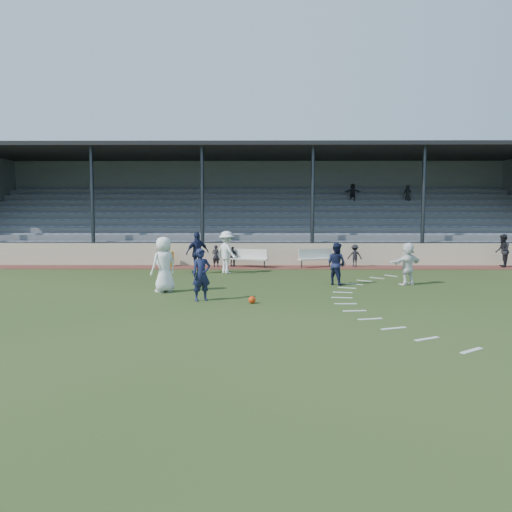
{
  "coord_description": "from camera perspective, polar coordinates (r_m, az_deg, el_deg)",
  "views": [
    {
      "loc": [
        0.15,
        -15.57,
        2.88
      ],
      "look_at": [
        0.0,
        2.5,
        1.3
      ],
      "focal_mm": 35.0,
      "sensor_mm": 36.0,
      "label": 1
    }
  ],
  "objects": [
    {
      "name": "official",
      "position": [
        29.11,
        26.35,
        0.55
      ],
      "size": [
        0.9,
        1.01,
        1.73
      ],
      "primitive_type": "imported",
      "rotation": [
        0.0,
        0.0,
        4.36
      ],
      "color": "black",
      "rests_on": "cinder_track"
    },
    {
      "name": "player_white_back",
      "position": [
        20.75,
        16.93,
        -0.85
      ],
      "size": [
        1.61,
        1.2,
        1.69
      ],
      "primitive_type": "imported",
      "rotation": [
        0.0,
        0.0,
        3.65
      ],
      "color": "white",
      "rests_on": "ground"
    },
    {
      "name": "cinder_track",
      "position": [
        26.23,
        0.14,
        -1.28
      ],
      "size": [
        34.0,
        2.0,
        0.02
      ],
      "primitive_type": "cube",
      "color": "#582923",
      "rests_on": "ground"
    },
    {
      "name": "player_white_wing",
      "position": [
        23.63,
        -3.36,
        0.43
      ],
      "size": [
        1.41,
        1.46,
        2.0
      ],
      "primitive_type": "imported",
      "rotation": [
        0.0,
        0.0,
        2.3
      ],
      "color": "white",
      "rests_on": "ground"
    },
    {
      "name": "player_navy_lead",
      "position": [
        16.36,
        -6.26,
        -2.14
      ],
      "size": [
        0.74,
        0.64,
        1.71
      ],
      "primitive_type": "imported",
      "rotation": [
        0.0,
        0.0,
        0.45
      ],
      "color": "#161B3C",
      "rests_on": "ground"
    },
    {
      "name": "retaining_wall",
      "position": [
        27.22,
        0.15,
        0.19
      ],
      "size": [
        34.0,
        0.18,
        1.2
      ],
      "primitive_type": "cube",
      "color": "beige",
      "rests_on": "ground"
    },
    {
      "name": "trash_bin",
      "position": [
        27.08,
        -9.88,
        -0.31
      ],
      "size": [
        0.49,
        0.49,
        0.78
      ],
      "primitive_type": "cylinder",
      "color": "gold",
      "rests_on": "cinder_track"
    },
    {
      "name": "sub_left_far",
      "position": [
        26.43,
        -2.68,
        -0.06
      ],
      "size": [
        0.67,
        0.47,
        1.06
      ],
      "primitive_type": "imported",
      "rotation": [
        0.0,
        0.0,
        2.76
      ],
      "color": "black",
      "rests_on": "cinder_track"
    },
    {
      "name": "player_navy_wing",
      "position": [
        23.73,
        -6.7,
        0.37
      ],
      "size": [
        1.23,
        1.0,
        1.95
      ],
      "primitive_type": "imported",
      "rotation": [
        0.0,
        0.0,
        3.68
      ],
      "color": "#161B3C",
      "rests_on": "ground"
    },
    {
      "name": "bench_left",
      "position": [
        26.15,
        -0.77,
        -0.04
      ],
      "size": [
        2.01,
        1.17,
        0.95
      ],
      "rotation": [
        0.0,
        0.0,
        -0.37
      ],
      "color": "silver",
      "rests_on": "cinder_track"
    },
    {
      "name": "grandstand",
      "position": [
        31.84,
        0.21,
        3.78
      ],
      "size": [
        34.6,
        9.0,
        6.61
      ],
      "color": "slate",
      "rests_on": "ground"
    },
    {
      "name": "penalty_arc",
      "position": [
        16.33,
        14.61,
        -5.31
      ],
      "size": [
        3.89,
        14.63,
        0.01
      ],
      "color": "silver",
      "rests_on": "ground"
    },
    {
      "name": "player_white_lead",
      "position": [
        18.3,
        -10.49,
        -0.96
      ],
      "size": [
        1.16,
        1.14,
        2.01
      ],
      "primitive_type": "imported",
      "rotation": [
        0.0,
        0.0,
        3.88
      ],
      "color": "white",
      "rests_on": "ground"
    },
    {
      "name": "ground",
      "position": [
        15.84,
        -0.07,
        -5.48
      ],
      "size": [
        90.0,
        90.0,
        0.0
      ],
      "primitive_type": "plane",
      "color": "#2A3D19",
      "rests_on": "ground"
    },
    {
      "name": "sub_right",
      "position": [
        26.86,
        11.22,
        0.05
      ],
      "size": [
        0.76,
        0.44,
        1.17
      ],
      "primitive_type": "imported",
      "rotation": [
        0.0,
        0.0,
        3.14
      ],
      "color": "black",
      "rests_on": "cinder_track"
    },
    {
      "name": "football",
      "position": [
        15.88,
        -0.46,
        -5.03
      ],
      "size": [
        0.23,
        0.23,
        0.23
      ],
      "primitive_type": "sphere",
      "color": "red",
      "rests_on": "ground"
    },
    {
      "name": "bench_right",
      "position": [
        26.4,
        6.83,
        -0.03
      ],
      "size": [
        1.98,
        1.27,
        0.95
      ],
      "rotation": [
        0.0,
        0.0,
        0.43
      ],
      "color": "silver",
      "rests_on": "cinder_track"
    },
    {
      "name": "sub_left_near",
      "position": [
        26.32,
        -4.6,
        0.0
      ],
      "size": [
        0.47,
        0.36,
        1.15
      ],
      "primitive_type": "imported",
      "rotation": [
        0.0,
        0.0,
        2.91
      ],
      "color": "black",
      "rests_on": "cinder_track"
    },
    {
      "name": "player_navy_mid",
      "position": [
        20.13,
        9.17,
        -0.89
      ],
      "size": [
        1.03,
        1.03,
        1.68
      ],
      "primitive_type": "imported",
      "rotation": [
        0.0,
        0.0,
        2.36
      ],
      "color": "#161B3C",
      "rests_on": "ground"
    }
  ]
}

